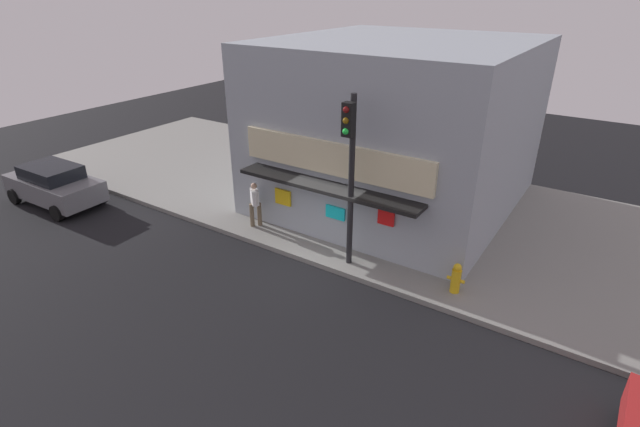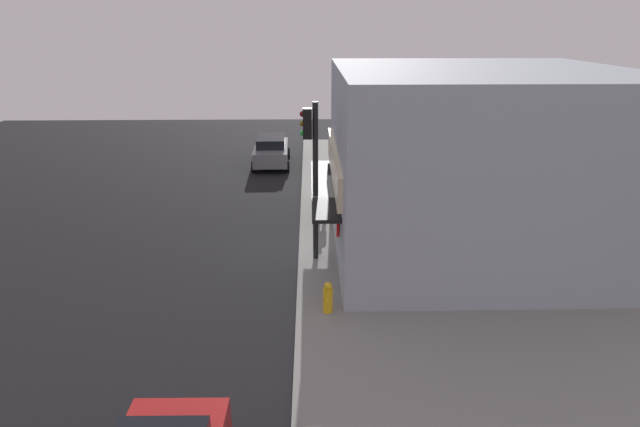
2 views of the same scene
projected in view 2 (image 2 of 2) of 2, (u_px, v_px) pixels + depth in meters
name	position (u px, v px, depth m)	size (l,w,h in m)	color
ground_plane	(299.00, 249.00, 17.88)	(51.66, 51.66, 0.00)	black
sidewalk	(444.00, 245.00, 17.95)	(34.44, 10.81, 0.17)	gray
corner_building	(472.00, 161.00, 16.80)	(9.02, 10.42, 6.28)	#9EA8B2
traffic_light	(312.00, 163.00, 15.57)	(0.32, 0.58, 5.38)	black
fire_hydrant	(328.00, 297.00, 13.54)	(0.52, 0.28, 0.94)	gold
trash_can	(361.00, 229.00, 18.11)	(0.52, 0.52, 0.85)	#2D2D2D
pedestrian	(322.00, 193.00, 20.37)	(0.55, 0.48, 1.69)	brown
parked_car_grey	(271.00, 150.00, 28.20)	(4.34, 2.22, 1.66)	slate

